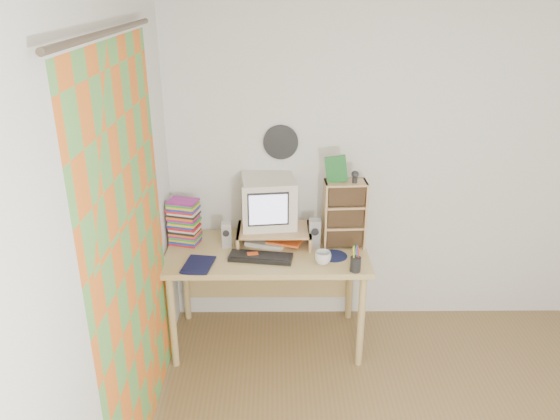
{
  "coord_description": "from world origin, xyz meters",
  "views": [
    {
      "loc": [
        -0.97,
        -2.03,
        2.48
      ],
      "look_at": [
        -0.94,
        1.33,
        1.08
      ],
      "focal_mm": 35.0,
      "sensor_mm": 36.0,
      "label": 1
    }
  ],
  "objects_px": {
    "dvd_stack": "(184,225)",
    "cd_rack": "(344,214)",
    "crt_monitor": "(269,203)",
    "keyboard": "(261,257)",
    "desk": "(267,263)",
    "diary": "(185,262)",
    "mug": "(323,258)"
  },
  "relations": [
    {
      "from": "desk",
      "to": "crt_monitor",
      "type": "height_order",
      "value": "crt_monitor"
    },
    {
      "from": "cd_rack",
      "to": "mug",
      "type": "bearing_deg",
      "value": -124.15
    },
    {
      "from": "keyboard",
      "to": "dvd_stack",
      "type": "xyz_separation_m",
      "value": [
        -0.55,
        0.25,
        0.13
      ]
    },
    {
      "from": "keyboard",
      "to": "cd_rack",
      "type": "xyz_separation_m",
      "value": [
        0.58,
        0.21,
        0.23
      ]
    },
    {
      "from": "crt_monitor",
      "to": "mug",
      "type": "height_order",
      "value": "crt_monitor"
    },
    {
      "from": "crt_monitor",
      "to": "keyboard",
      "type": "bearing_deg",
      "value": -106.94
    },
    {
      "from": "desk",
      "to": "dvd_stack",
      "type": "distance_m",
      "value": 0.65
    },
    {
      "from": "crt_monitor",
      "to": "cd_rack",
      "type": "bearing_deg",
      "value": -15.05
    },
    {
      "from": "crt_monitor",
      "to": "diary",
      "type": "distance_m",
      "value": 0.72
    },
    {
      "from": "dvd_stack",
      "to": "diary",
      "type": "distance_m",
      "value": 0.36
    },
    {
      "from": "desk",
      "to": "mug",
      "type": "distance_m",
      "value": 0.49
    },
    {
      "from": "desk",
      "to": "dvd_stack",
      "type": "bearing_deg",
      "value": 174.61
    },
    {
      "from": "crt_monitor",
      "to": "dvd_stack",
      "type": "xyz_separation_m",
      "value": [
        -0.6,
        -0.03,
        -0.15
      ]
    },
    {
      "from": "cd_rack",
      "to": "dvd_stack",
      "type": "bearing_deg",
      "value": 174.58
    },
    {
      "from": "desk",
      "to": "crt_monitor",
      "type": "distance_m",
      "value": 0.44
    },
    {
      "from": "diary",
      "to": "crt_monitor",
      "type": "bearing_deg",
      "value": 42.53
    },
    {
      "from": "desk",
      "to": "diary",
      "type": "distance_m",
      "value": 0.63
    },
    {
      "from": "mug",
      "to": "cd_rack",
      "type": "bearing_deg",
      "value": 58.91
    },
    {
      "from": "dvd_stack",
      "to": "cd_rack",
      "type": "height_order",
      "value": "cd_rack"
    },
    {
      "from": "crt_monitor",
      "to": "cd_rack",
      "type": "height_order",
      "value": "cd_rack"
    },
    {
      "from": "keyboard",
      "to": "mug",
      "type": "xyz_separation_m",
      "value": [
        0.41,
        -0.07,
        0.03
      ]
    },
    {
      "from": "mug",
      "to": "diary",
      "type": "xyz_separation_m",
      "value": [
        -0.91,
        -0.02,
        -0.02
      ]
    },
    {
      "from": "crt_monitor",
      "to": "keyboard",
      "type": "xyz_separation_m",
      "value": [
        -0.05,
        -0.29,
        -0.28
      ]
    },
    {
      "from": "dvd_stack",
      "to": "cd_rack",
      "type": "bearing_deg",
      "value": 13.0
    },
    {
      "from": "keyboard",
      "to": "cd_rack",
      "type": "height_order",
      "value": "cd_rack"
    },
    {
      "from": "crt_monitor",
      "to": "mug",
      "type": "distance_m",
      "value": 0.56
    },
    {
      "from": "desk",
      "to": "diary",
      "type": "xyz_separation_m",
      "value": [
        -0.54,
        -0.28,
        0.16
      ]
    },
    {
      "from": "keyboard",
      "to": "cd_rack",
      "type": "bearing_deg",
      "value": 28.62
    },
    {
      "from": "crt_monitor",
      "to": "keyboard",
      "type": "relative_size",
      "value": 0.85
    },
    {
      "from": "desk",
      "to": "mug",
      "type": "height_order",
      "value": "mug"
    },
    {
      "from": "keyboard",
      "to": "dvd_stack",
      "type": "relative_size",
      "value": 1.52
    },
    {
      "from": "desk",
      "to": "dvd_stack",
      "type": "relative_size",
      "value": 4.96
    }
  ]
}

